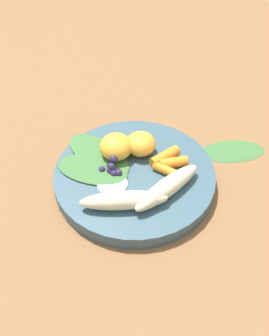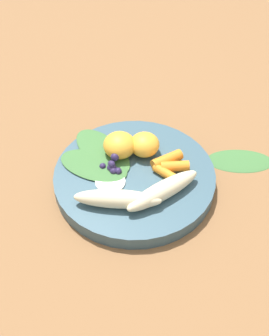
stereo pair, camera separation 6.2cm
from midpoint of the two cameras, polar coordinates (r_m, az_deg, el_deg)
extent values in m
plane|color=brown|center=(0.68, -2.62, -2.15)|extent=(2.40, 2.40, 0.00)
cylinder|color=#385666|center=(0.67, -2.65, -1.45)|extent=(0.26, 0.26, 0.02)
ellipsoid|color=beige|center=(0.62, 1.73, -2.84)|extent=(0.13, 0.04, 0.03)
ellipsoid|color=beige|center=(0.61, -4.43, -4.68)|extent=(0.13, 0.10, 0.03)
ellipsoid|color=#F4A833|center=(0.68, -5.15, 2.90)|extent=(0.05, 0.05, 0.04)
ellipsoid|color=#F4A833|center=(0.69, -1.74, 3.27)|extent=(0.05, 0.05, 0.04)
cylinder|color=orange|center=(0.66, 2.14, -0.62)|extent=(0.03, 0.06, 0.01)
cylinder|color=orange|center=(0.67, 2.83, 0.64)|extent=(0.05, 0.04, 0.02)
cylinder|color=orange|center=(0.68, 1.61, 1.46)|extent=(0.05, 0.02, 0.02)
sphere|color=#2D234C|center=(0.66, -5.64, -0.84)|extent=(0.01, 0.01, 0.01)
sphere|color=#2D234C|center=(0.67, -6.13, 0.17)|extent=(0.01, 0.01, 0.01)
sphere|color=#2D234C|center=(0.66, -5.84, -0.45)|extent=(0.01, 0.01, 0.01)
sphere|color=#2D234C|center=(0.67, -7.23, -0.32)|extent=(0.01, 0.01, 0.01)
sphere|color=#2D234C|center=(0.66, -5.94, 0.11)|extent=(0.01, 0.01, 0.01)
sphere|color=#2D234C|center=(0.66, -6.10, -0.44)|extent=(0.01, 0.01, 0.01)
sphere|color=#2D234C|center=(0.66, -5.64, -0.70)|extent=(0.01, 0.01, 0.01)
sphere|color=#2D234C|center=(0.66, -5.65, -0.51)|extent=(0.01, 0.01, 0.01)
sphere|color=#2D234C|center=(0.66, -5.64, 1.15)|extent=(0.01, 0.01, 0.01)
sphere|color=#2D234C|center=(0.66, -4.96, -0.79)|extent=(0.01, 0.01, 0.01)
cylinder|color=white|center=(0.65, -5.76, -2.51)|extent=(0.05, 0.05, 0.00)
ellipsoid|color=#3D7038|center=(0.70, -7.59, 1.82)|extent=(0.08, 0.14, 0.00)
ellipsoid|color=#3D7038|center=(0.67, -8.54, -0.31)|extent=(0.12, 0.13, 0.00)
ellipsoid|color=#3D7038|center=(0.75, 11.24, 2.31)|extent=(0.13, 0.11, 0.01)
camera|label=1|loc=(0.03, -92.72, -2.80)|focal=43.73mm
camera|label=2|loc=(0.03, 87.28, 2.80)|focal=43.73mm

